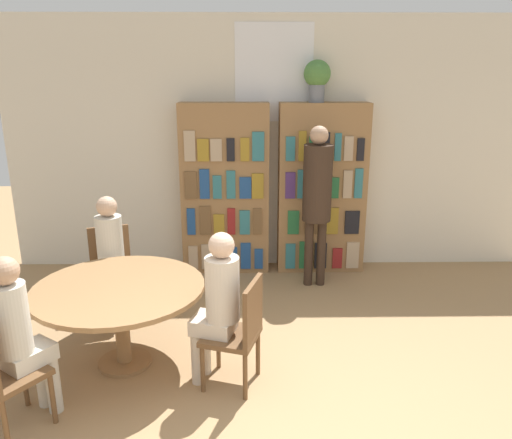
# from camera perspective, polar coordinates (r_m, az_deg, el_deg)

# --- Properties ---
(wall_back) EXTENTS (6.40, 0.07, 3.00)m
(wall_back) POSITION_cam_1_polar(r_m,az_deg,el_deg) (6.08, 1.97, 8.43)
(wall_back) COLOR beige
(wall_back) RESTS_ON ground_plane
(bookshelf_left) EXTENTS (1.04, 0.34, 2.03)m
(bookshelf_left) POSITION_cam_1_polar(r_m,az_deg,el_deg) (5.98, -3.55, 3.43)
(bookshelf_left) COLOR olive
(bookshelf_left) RESTS_ON ground_plane
(bookshelf_right) EXTENTS (1.04, 0.34, 2.03)m
(bookshelf_right) POSITION_cam_1_polar(r_m,az_deg,el_deg) (6.04, 7.52, 3.45)
(bookshelf_right) COLOR olive
(bookshelf_right) RESTS_ON ground_plane
(flower_vase) EXTENTS (0.30, 0.30, 0.47)m
(flower_vase) POSITION_cam_1_polar(r_m,az_deg,el_deg) (5.87, 6.99, 15.84)
(flower_vase) COLOR slate
(flower_vase) RESTS_ON bookshelf_right
(reading_table) EXTENTS (1.38, 1.38, 0.71)m
(reading_table) POSITION_cam_1_polar(r_m,az_deg,el_deg) (4.23, -15.34, -8.54)
(reading_table) COLOR olive
(reading_table) RESTS_ON ground_plane
(chair_left_side) EXTENTS (0.51, 0.51, 0.88)m
(chair_left_side) POSITION_cam_1_polar(r_m,az_deg,el_deg) (5.23, -16.19, -5.17)
(chair_left_side) COLOR brown
(chair_left_side) RESTS_ON ground_plane
(chair_far_side) EXTENTS (0.50, 0.50, 0.88)m
(chair_far_side) POSITION_cam_1_polar(r_m,az_deg,el_deg) (3.89, -1.82, -12.36)
(chair_far_side) COLOR brown
(chair_far_side) RESTS_ON ground_plane
(seated_reader_left) EXTENTS (0.34, 0.39, 1.24)m
(seated_reader_left) POSITION_cam_1_polar(r_m,az_deg,el_deg) (4.99, -16.24, -3.60)
(seated_reader_left) COLOR beige
(seated_reader_left) RESTS_ON ground_plane
(seated_reader_right) EXTENTS (0.40, 0.34, 1.24)m
(seated_reader_right) POSITION_cam_1_polar(r_m,az_deg,el_deg) (3.84, -4.42, -9.10)
(seated_reader_right) COLOR beige
(seated_reader_right) RESTS_ON ground_plane
(seated_reader_back) EXTENTS (0.37, 0.39, 1.24)m
(seated_reader_back) POSITION_cam_1_polar(r_m,az_deg,el_deg) (3.78, -25.32, -11.45)
(seated_reader_back) COLOR beige
(seated_reader_back) RESTS_ON ground_plane
(librarian_standing) EXTENTS (0.32, 0.59, 1.82)m
(librarian_standing) POSITION_cam_1_polar(r_m,az_deg,el_deg) (5.51, 7.02, 3.41)
(librarian_standing) COLOR #332319
(librarian_standing) RESTS_ON ground_plane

